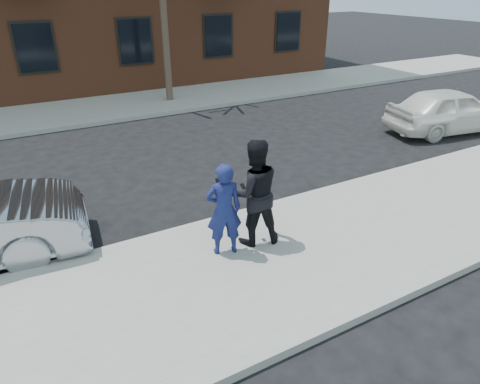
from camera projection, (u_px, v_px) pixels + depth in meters
ground at (151, 298)px, 6.68m from camera, size 100.00×100.00×0.00m
near_sidewalk at (156, 304)px, 6.45m from camera, size 50.00×3.50×0.15m
near_curb at (124, 246)px, 7.86m from camera, size 50.00×0.10×0.15m
far_sidewalk at (50, 115)px, 15.44m from camera, size 50.00×3.50×0.15m
far_curb at (58, 129)px, 14.03m from camera, size 50.00×0.10×0.15m
white_car at (450, 110)px, 13.71m from camera, size 4.43×2.43×1.43m
man_hoodie at (224, 210)px, 7.20m from camera, size 0.70×0.57×1.68m
man_peacoat at (254, 193)px, 7.46m from camera, size 1.11×0.95×1.96m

